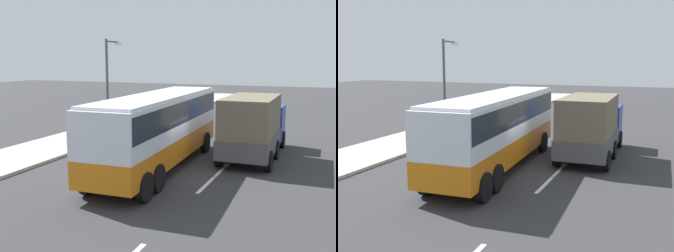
# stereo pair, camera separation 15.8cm
# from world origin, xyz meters

# --- Properties ---
(ground_plane) EXTENTS (120.00, 120.00, 0.00)m
(ground_plane) POSITION_xyz_m (0.00, 0.00, 0.00)
(ground_plane) COLOR #333335
(sidewalk_curb) EXTENTS (80.00, 4.00, 0.15)m
(sidewalk_curb) POSITION_xyz_m (0.00, 8.11, 0.07)
(sidewalk_curb) COLOR #A8A399
(sidewalk_curb) RESTS_ON ground_plane
(coach_bus) EXTENTS (11.25, 3.04, 3.47)m
(coach_bus) POSITION_xyz_m (0.68, 0.64, 2.15)
(coach_bus) COLOR orange
(coach_bus) RESTS_ON ground_plane
(cargo_truck) EXTENTS (7.22, 2.71, 3.24)m
(cargo_truck) POSITION_xyz_m (4.56, -2.98, 1.70)
(cargo_truck) COLOR navy
(cargo_truck) RESTS_ON ground_plane
(pedestrian_near_curb) EXTENTS (0.32, 0.32, 1.70)m
(pedestrian_near_curb) POSITION_xyz_m (9.46, 7.74, 1.13)
(pedestrian_near_curb) COLOR brown
(pedestrian_near_curb) RESTS_ON sidewalk_curb
(pedestrian_at_crossing) EXTENTS (0.32, 0.32, 1.54)m
(pedestrian_at_crossing) POSITION_xyz_m (7.08, 8.08, 1.03)
(pedestrian_at_crossing) COLOR #38334C
(pedestrian_at_crossing) RESTS_ON sidewalk_curb
(street_lamp) EXTENTS (1.73, 0.24, 6.14)m
(street_lamp) POSITION_xyz_m (6.03, 6.50, 3.72)
(street_lamp) COLOR #47474C
(street_lamp) RESTS_ON sidewalk_curb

